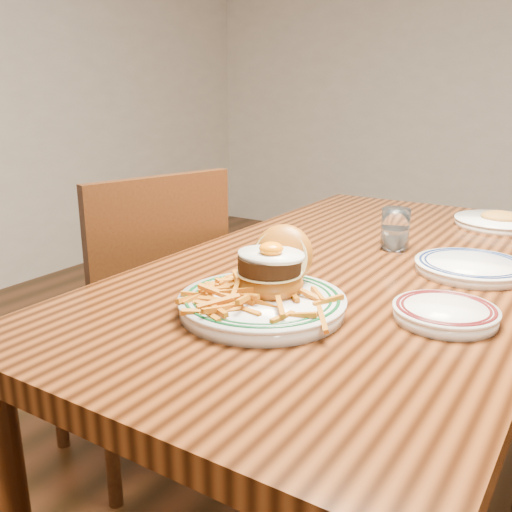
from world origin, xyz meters
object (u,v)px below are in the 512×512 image
Objects in this scene: table at (358,297)px; chair_left at (143,316)px; main_plate at (266,288)px; side_plate at (445,312)px.

chair_left reaches higher than table.
main_plate is 0.33m from side_plate.
table is 0.38m from side_plate.
side_plate is (0.91, -0.16, 0.27)m from chair_left.
table is at bearing 155.00° from side_plate.
table is at bearing 74.50° from main_plate.
chair_left is 2.82× the size of main_plate.
chair_left reaches higher than side_plate.
side_plate is at bearing 12.50° from main_plate.
table is 0.67m from chair_left.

